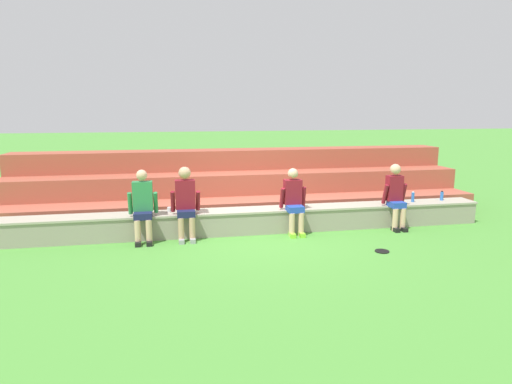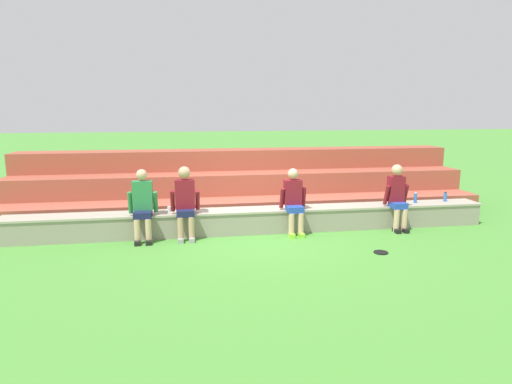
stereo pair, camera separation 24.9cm
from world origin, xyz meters
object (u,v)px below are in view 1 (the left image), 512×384
(person_left_of_center, at_px, (186,201))
(water_bottle_mid_left, at_px, (442,196))
(plastic_cup_right_end, at_px, (169,210))
(person_center, at_px, (294,200))
(person_far_left, at_px, (143,205))
(frisbee, at_px, (382,251))
(water_bottle_center_gap, at_px, (413,197))
(person_right_of_center, at_px, (396,195))

(person_left_of_center, xyz_separation_m, water_bottle_mid_left, (5.55, 0.30, -0.17))
(person_left_of_center, relative_size, plastic_cup_right_end, 13.73)
(person_center, height_order, water_bottle_mid_left, person_center)
(person_far_left, bearing_deg, person_center, 0.22)
(plastic_cup_right_end, distance_m, frisbee, 4.03)
(water_bottle_center_gap, relative_size, water_bottle_mid_left, 1.10)
(person_left_of_center, xyz_separation_m, person_right_of_center, (4.26, -0.05, -0.04))
(person_right_of_center, relative_size, plastic_cup_right_end, 13.31)
(person_far_left, relative_size, water_bottle_center_gap, 5.94)
(water_bottle_center_gap, relative_size, plastic_cup_right_end, 2.26)
(person_left_of_center, distance_m, water_bottle_mid_left, 5.56)
(person_center, distance_m, person_right_of_center, 2.15)
(frisbee, bearing_deg, person_right_of_center, 55.22)
(person_center, distance_m, water_bottle_center_gap, 2.74)
(water_bottle_mid_left, height_order, plastic_cup_right_end, water_bottle_mid_left)
(person_center, xyz_separation_m, water_bottle_center_gap, (2.73, 0.27, -0.11))
(person_far_left, distance_m, person_center, 2.89)
(person_center, height_order, frisbee, person_center)
(person_far_left, bearing_deg, person_right_of_center, -0.39)
(person_center, relative_size, water_bottle_center_gap, 5.71)
(person_far_left, relative_size, water_bottle_mid_left, 6.51)
(water_bottle_center_gap, bearing_deg, person_left_of_center, -176.91)
(person_right_of_center, relative_size, water_bottle_center_gap, 5.90)
(person_center, distance_m, water_bottle_mid_left, 3.46)
(person_right_of_center, xyz_separation_m, water_bottle_center_gap, (0.58, 0.32, -0.13))
(person_right_of_center, height_order, water_bottle_mid_left, person_right_of_center)
(person_left_of_center, distance_m, person_right_of_center, 4.26)
(person_far_left, xyz_separation_m, person_left_of_center, (0.78, 0.02, 0.03))
(person_center, xyz_separation_m, frisbee, (1.20, -1.41, -0.67))
(person_center, relative_size, frisbee, 5.27)
(water_bottle_mid_left, distance_m, frisbee, 2.88)
(person_far_left, relative_size, person_center, 1.04)
(water_bottle_mid_left, bearing_deg, water_bottle_center_gap, -177.00)
(person_right_of_center, bearing_deg, person_left_of_center, 179.26)
(person_far_left, height_order, frisbee, person_far_left)
(person_left_of_center, xyz_separation_m, person_center, (2.11, -0.01, -0.06))
(person_center, bearing_deg, plastic_cup_right_end, 173.07)
(person_right_of_center, distance_m, water_bottle_mid_left, 1.35)
(water_bottle_center_gap, distance_m, water_bottle_mid_left, 0.72)
(person_center, xyz_separation_m, water_bottle_mid_left, (3.44, 0.31, -0.12))
(person_center, bearing_deg, frisbee, -49.68)
(frisbee, bearing_deg, plastic_cup_right_end, 154.71)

